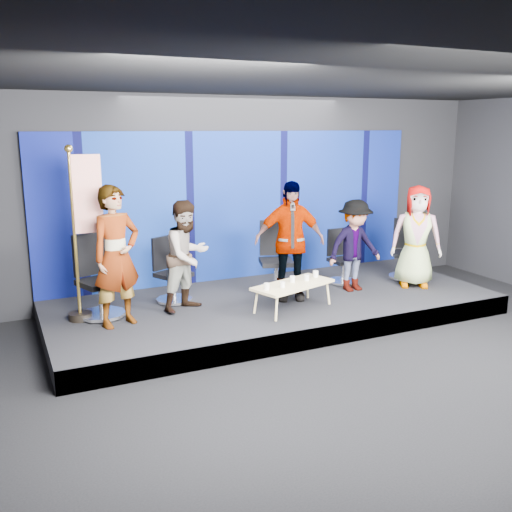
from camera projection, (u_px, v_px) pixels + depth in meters
The scene contains 21 objects.
ground at pixel (366, 376), 6.96m from camera, with size 10.00×10.00×0.00m, color black.
room_walls at pixel (375, 176), 6.42m from camera, with size 10.02×8.02×3.51m.
riser at pixel (274, 307), 9.14m from camera, with size 7.00×3.00×0.30m, color black.
backdrop at pixel (238, 206), 10.10m from camera, with size 7.00×0.08×2.60m, color #060950.
chair_a at pixel (99, 290), 8.14m from camera, with size 0.86×0.86×1.19m.
panelist_a at pixel (117, 256), 7.67m from camera, with size 0.70×0.46×1.93m, color black.
chair_b at pixel (171, 281), 8.86m from camera, with size 0.76×0.76×1.01m.
panelist_b at pixel (187, 256), 8.37m from camera, with size 0.80×0.62×1.64m, color black.
chair_c at pixel (276, 268), 9.45m from camera, with size 0.82×0.82×1.15m.
panelist_c at pixel (289, 241), 8.87m from camera, with size 1.10×0.46×1.87m, color black.
chair_d at pixel (341, 265), 9.94m from camera, with size 0.54×0.54×0.94m.
panelist_d at pixel (354, 246), 9.38m from camera, with size 0.98×0.56×1.52m, color black.
chair_e at pixel (406, 259), 10.23m from camera, with size 0.83×0.83×1.06m.
panelist_e at pixel (416, 236), 9.63m from camera, with size 0.84×0.55×1.72m, color black.
coffee_table at pixel (293, 286), 8.48m from camera, with size 1.38×0.91×0.39m.
mug_a at pixel (267, 287), 8.13m from camera, with size 0.08×0.08×0.10m, color silver.
mug_b at pixel (283, 285), 8.26m from camera, with size 0.07×0.07×0.09m, color silver.
mug_c at pixel (292, 279), 8.54m from camera, with size 0.08×0.08×0.09m, color silver.
mug_d at pixel (307, 278), 8.63m from camera, with size 0.08×0.08×0.09m, color silver.
mug_e at pixel (316, 274), 8.83m from camera, with size 0.08×0.08×0.10m, color silver.
flag_stand at pixel (84, 229), 7.83m from camera, with size 0.56×0.32×2.44m.
Camera 1 is at (-3.94, -5.29, 2.97)m, focal length 40.00 mm.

